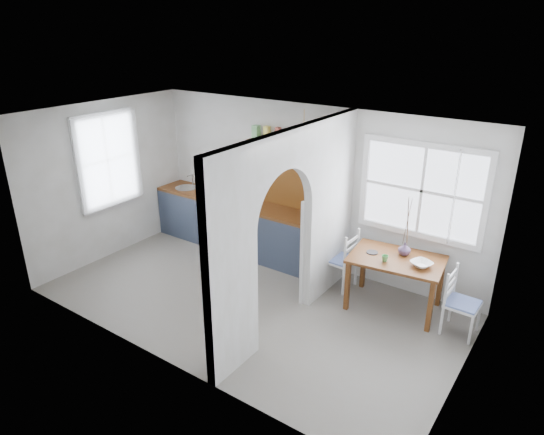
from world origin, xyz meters
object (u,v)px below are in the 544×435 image
Objects in this scene: chair_right at (463,303)px; kettle at (310,213)px; vase at (405,249)px; chair_left at (339,258)px; dining_table at (394,283)px.

kettle is at bearing 84.49° from chair_right.
chair_right is 4.92× the size of vase.
chair_left is at bearing -176.25° from vase.
chair_left is at bearing 86.16° from chair_right.
chair_right is at bearing 5.06° from kettle.
dining_table is at bearing 3.86° from kettle.
dining_table is 1.41× the size of chair_right.
vase is (1.55, -0.07, -0.15)m from kettle.
chair_left is 1.06× the size of chair_right.
dining_table is 0.50m from vase.
kettle is at bearing -100.04° from chair_left.
kettle reaches higher than dining_table.
dining_table is 1.65m from kettle.
chair_left is 0.82m from kettle.
vase is (0.04, 0.15, 0.47)m from dining_table.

